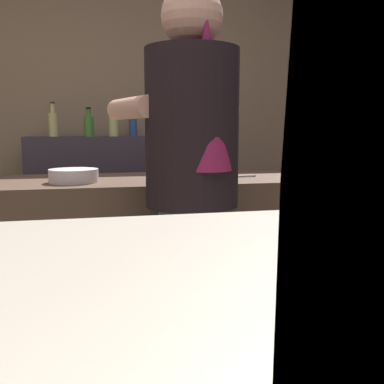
{
  "coord_description": "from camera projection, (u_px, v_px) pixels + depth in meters",
  "views": [
    {
      "loc": [
        -0.08,
        -1.25,
        1.14
      ],
      "look_at": [
        0.03,
        -0.75,
        1.07
      ],
      "focal_mm": 41.47,
      "sensor_mm": 36.0,
      "label": 1
    }
  ],
  "objects": [
    {
      "name": "bartender",
      "position": [
        193.0,
        182.0,
        1.63
      ],
      "size": [
        0.49,
        0.55,
        1.65
      ],
      "rotation": [
        0.0,
        0.0,
        1.86
      ],
      "color": "#24342F",
      "rests_on": "ground"
    },
    {
      "name": "chefs_knife",
      "position": [
        231.0,
        177.0,
        2.09
      ],
      "size": [
        0.24,
        0.06,
        0.01
      ],
      "primitive_type": "cube",
      "rotation": [
        0.0,
        0.0,
        0.1
      ],
      "color": "silver",
      "rests_on": "prep_counter"
    },
    {
      "name": "bottle_hot_sauce",
      "position": [
        133.0,
        126.0,
        3.21
      ],
      "size": [
        0.06,
        0.06,
        0.18
      ],
      "color": "#305A9F",
      "rests_on": "back_shelf"
    },
    {
      "name": "wall_back",
      "position": [
        102.0,
        102.0,
        3.32
      ],
      "size": [
        5.2,
        0.1,
        2.7
      ],
      "primitive_type": "cube",
      "color": "#967F60",
      "rests_on": "ground"
    },
    {
      "name": "bottle_vinegar",
      "position": [
        114.0,
        123.0,
        3.02
      ],
      "size": [
        0.06,
        0.06,
        0.24
      ],
      "color": "#CAD47E",
      "rests_on": "back_shelf"
    },
    {
      "name": "mixing_bowl",
      "position": [
        74.0,
        176.0,
        1.88
      ],
      "size": [
        0.21,
        0.21,
        0.06
      ],
      "primitive_type": "cylinder",
      "color": "silver",
      "rests_on": "prep_counter"
    },
    {
      "name": "bottle_soy",
      "position": [
        53.0,
        123.0,
        2.94
      ],
      "size": [
        0.06,
        0.06,
        0.23
      ],
      "color": "#D3CE7D",
      "rests_on": "back_shelf"
    },
    {
      "name": "prep_counter",
      "position": [
        187.0,
        271.0,
        2.15
      ],
      "size": [
        2.1,
        0.6,
        0.92
      ],
      "primitive_type": "cube",
      "color": "#4E382C",
      "rests_on": "ground"
    },
    {
      "name": "bottle_olive_oil",
      "position": [
        89.0,
        125.0,
        2.97
      ],
      "size": [
        0.07,
        0.07,
        0.19
      ],
      "color": "#488A35",
      "rests_on": "back_shelf"
    },
    {
      "name": "back_shelf",
      "position": [
        91.0,
        214.0,
        3.14
      ],
      "size": [
        0.82,
        0.36,
        1.1
      ],
      "primitive_type": "cube",
      "color": "#3E3642",
      "rests_on": "ground"
    },
    {
      "name": "knife_block",
      "position": [
        307.0,
        154.0,
        2.19
      ],
      "size": [
        0.1,
        0.08,
        0.27
      ],
      "color": "brown",
      "rests_on": "prep_counter"
    }
  ]
}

